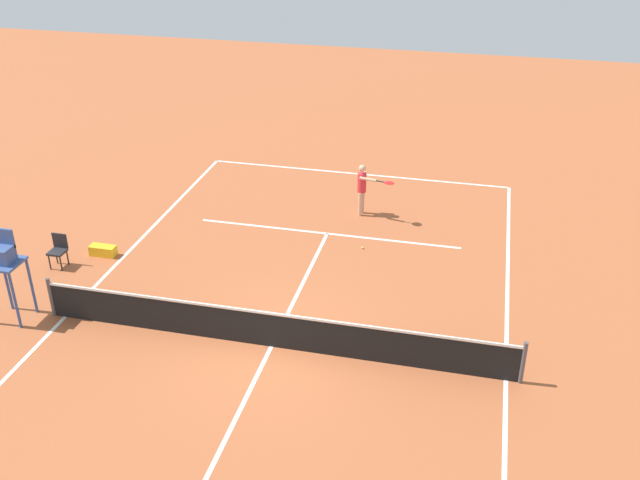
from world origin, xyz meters
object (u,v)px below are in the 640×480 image
Objects in this scene: equipment_bag at (103,251)px; tennis_ball at (363,248)px; player_serving at (363,186)px; umpire_chair at (4,262)px; courtside_chair_mid at (58,249)px.

tennis_ball is at bearing -163.73° from equipment_bag.
umpire_chair reaches higher than player_serving.
tennis_ball is (-0.42, 2.27, -0.98)m from player_serving.
umpire_chair is at bearing -31.78° from player_serving.
player_serving is 0.71× the size of umpire_chair.
player_serving is 25.04× the size of tennis_ball.
player_serving is 8.15m from equipment_bag.
player_serving is at bearing -147.24° from equipment_bag.
player_serving is at bearing -145.83° from courtside_chair_mid.
tennis_ball is at bearing -160.05° from courtside_chair_mid.
tennis_ball is 7.54m from equipment_bag.
equipment_bag is (-0.55, -3.41, -1.46)m from umpire_chair.
courtside_chair_mid is (0.32, -2.58, -1.07)m from umpire_chair.
player_serving is 2.24× the size of equipment_bag.
tennis_ball is 9.68m from umpire_chair.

